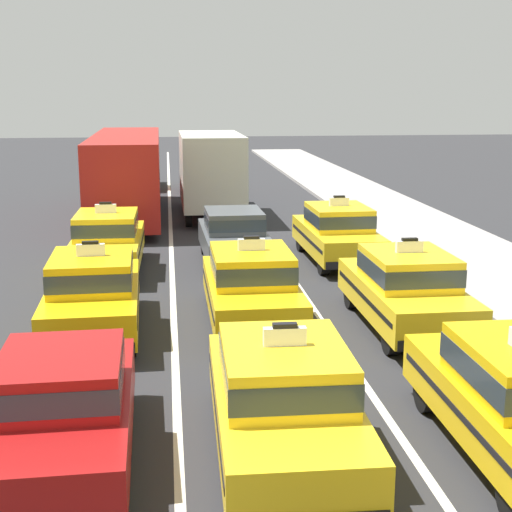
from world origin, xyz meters
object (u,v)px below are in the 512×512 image
at_px(box_truck_center_fifth, 210,171).
at_px(sedan_center_sixth, 200,175).
at_px(taxi_right_third, 406,288).
at_px(sedan_left_second, 63,405).
at_px(taxi_left_sixth, 140,171).
at_px(sedan_center_fourth, 234,235).
at_px(bus_left_fifth, 127,171).
at_px(taxi_center_third, 251,285).
at_px(taxi_left_third, 93,292).
at_px(taxi_left_fourth, 108,241).
at_px(taxi_right_fourth, 337,232).
at_px(taxi_center_second, 283,398).

distance_m(box_truck_center_fifth, sedan_center_sixth, 7.10).
bearing_deg(taxi_right_third, sedan_left_second, -141.42).
xyz_separation_m(sedan_left_second, taxi_left_sixth, (0.02, 28.81, 0.03)).
xyz_separation_m(sedan_center_fourth, taxi_right_third, (3.03, -6.29, 0.03)).
distance_m(sedan_left_second, bus_left_fifth, 19.93).
relative_size(sedan_left_second, sedan_center_sixth, 1.01).
distance_m(sedan_center_sixth, taxi_right_third, 22.10).
xyz_separation_m(taxi_center_third, sedan_center_sixth, (-0.11, 21.26, -0.03)).
height_order(taxi_left_third, sedan_center_sixth, taxi_left_third).
bearing_deg(taxi_center_third, bus_left_fifth, 102.84).
relative_size(sedan_left_second, taxi_left_fourth, 0.95).
height_order(taxi_left_third, bus_left_fifth, bus_left_fifth).
relative_size(taxi_left_fourth, box_truck_center_fifth, 0.66).
relative_size(sedan_left_second, bus_left_fifth, 0.39).
distance_m(taxi_left_third, sedan_center_sixth, 21.63).
distance_m(taxi_left_sixth, taxi_right_third, 24.60).
xyz_separation_m(sedan_left_second, taxi_left_third, (-0.13, 5.49, 0.03)).
xyz_separation_m(sedan_left_second, taxi_right_fourth, (6.30, 11.26, 0.03)).
bearing_deg(sedan_center_fourth, sedan_center_sixth, 90.95).
bearing_deg(taxi_right_third, taxi_left_third, 175.97).
distance_m(sedan_left_second, taxi_left_sixth, 28.81).
height_order(taxi_center_second, taxi_center_third, same).
xyz_separation_m(taxi_left_sixth, sedan_center_fourth, (3.26, -17.49, -0.03)).
distance_m(taxi_center_second, taxi_right_fourth, 11.95).
xyz_separation_m(sedan_left_second, taxi_right_third, (6.31, 5.04, 0.03)).
xyz_separation_m(sedan_center_fourth, sedan_center_sixth, (-0.26, 15.56, 0.00)).
xyz_separation_m(taxi_center_second, sedan_center_sixth, (0.12, 27.09, -0.03)).
bearing_deg(sedan_center_fourth, box_truck_center_fifth, 91.18).
xyz_separation_m(sedan_center_fourth, box_truck_center_fifth, (-0.18, 8.52, 0.93)).
distance_m(taxi_center_second, taxi_center_third, 5.83).
xyz_separation_m(taxi_left_sixth, sedan_center_sixth, (3.00, -1.93, -0.03)).
height_order(taxi_left_sixth, taxi_center_third, same).
distance_m(taxi_left_fourth, box_truck_center_fifth, 9.69).
relative_size(box_truck_center_fifth, taxi_right_fourth, 1.52).
distance_m(sedan_left_second, taxi_left_fourth, 10.79).
bearing_deg(taxi_left_third, sedan_center_sixth, 81.62).
relative_size(taxi_left_third, bus_left_fifth, 0.41).
relative_size(sedan_left_second, taxi_left_third, 0.94).
distance_m(taxi_left_third, box_truck_center_fifth, 14.74).
xyz_separation_m(taxi_center_third, sedan_center_fourth, (0.15, 5.70, -0.03)).
distance_m(taxi_left_sixth, sedan_center_fourth, 17.79).
distance_m(sedan_center_fourth, box_truck_center_fifth, 8.57).
bearing_deg(sedan_center_sixth, sedan_center_fourth, -89.05).
height_order(taxi_center_second, taxi_right_fourth, same).
bearing_deg(taxi_right_third, taxi_right_fourth, 90.15).
height_order(taxi_left_fourth, box_truck_center_fifth, box_truck_center_fifth).
relative_size(taxi_left_third, taxi_center_second, 1.00).
bearing_deg(sedan_center_fourth, taxi_left_sixth, 100.56).
height_order(sedan_center_sixth, taxi_right_fourth, taxi_right_fourth).
height_order(sedan_center_fourth, sedan_center_sixth, same).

